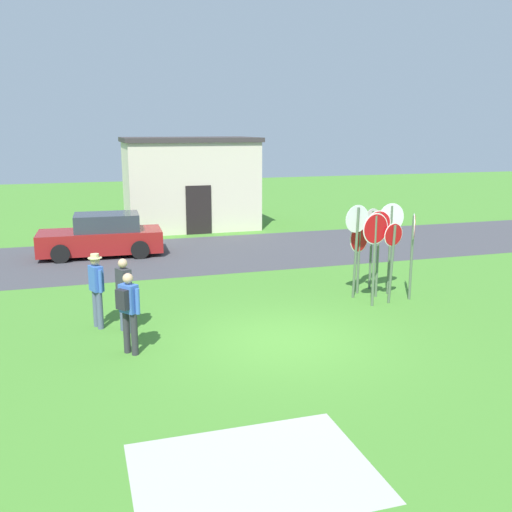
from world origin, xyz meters
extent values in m
plane|color=#47842D|center=(0.00, 0.00, 0.00)|extent=(80.00, 80.00, 0.00)
cube|color=#424247|center=(0.00, 9.21, 0.00)|extent=(60.00, 6.40, 0.01)
cube|color=#ADAAA3|center=(-2.01, -4.49, 0.00)|extent=(3.20, 2.40, 0.01)
cube|color=beige|center=(0.89, 15.02, 1.95)|extent=(5.74, 3.67, 3.89)
cube|color=#383333|center=(0.89, 15.02, 3.99)|extent=(5.94, 3.87, 0.20)
cube|color=black|center=(0.89, 13.17, 1.05)|extent=(1.10, 0.08, 2.10)
cube|color=maroon|center=(-3.36, 9.99, 0.53)|extent=(4.38, 1.99, 0.76)
cube|color=#2D333D|center=(-3.11, 9.98, 1.21)|extent=(2.30, 1.63, 0.60)
cylinder|color=black|center=(-4.73, 9.15, 0.32)|extent=(0.65, 0.25, 0.64)
cylinder|color=black|center=(-4.65, 10.95, 0.32)|extent=(0.65, 0.25, 0.64)
cylinder|color=black|center=(-2.06, 9.03, 0.32)|extent=(0.65, 0.25, 0.64)
cylinder|color=black|center=(-1.98, 10.83, 0.32)|extent=(0.65, 0.25, 0.64)
cylinder|color=#51664C|center=(2.95, 2.44, 1.24)|extent=(0.10, 0.19, 2.48)
cylinder|color=white|center=(2.95, 2.44, 2.17)|extent=(0.73, 0.19, 0.74)
cylinder|color=#B70F14|center=(2.95, 2.45, 2.17)|extent=(0.68, 0.18, 0.68)
cylinder|color=#51664C|center=(3.63, 1.72, 1.04)|extent=(0.11, 0.18, 2.09)
cylinder|color=white|center=(3.63, 1.72, 1.83)|extent=(0.60, 0.18, 0.61)
cylinder|color=#B70F14|center=(3.63, 1.71, 1.83)|extent=(0.56, 0.17, 0.57)
cylinder|color=#51664C|center=(3.08, 1.67, 1.18)|extent=(0.08, 0.08, 2.36)
cylinder|color=white|center=(3.08, 1.67, 2.02)|extent=(0.78, 0.18, 0.79)
cylinder|color=#B70F14|center=(3.08, 1.66, 2.02)|extent=(0.72, 0.17, 0.74)
cylinder|color=#51664C|center=(4.31, 1.89, 1.14)|extent=(0.09, 0.09, 2.27)
cylinder|color=white|center=(4.31, 1.89, 1.99)|extent=(0.33, 0.61, 0.68)
cylinder|color=#B70F14|center=(4.32, 1.89, 1.99)|extent=(0.31, 0.57, 0.63)
cylinder|color=#51664C|center=(3.79, 3.15, 1.12)|extent=(0.09, 0.09, 2.25)
cylinder|color=white|center=(3.79, 3.15, 1.92)|extent=(0.73, 0.33, 0.79)
cylinder|color=#B70F14|center=(3.78, 3.16, 1.92)|extent=(0.68, 0.31, 0.73)
cylinder|color=#51664C|center=(3.58, 2.39, 1.16)|extent=(0.08, 0.08, 2.32)
cylinder|color=white|center=(3.58, 2.39, 2.05)|extent=(0.62, 0.13, 0.63)
cylinder|color=#B70F14|center=(3.57, 2.38, 2.05)|extent=(0.58, 0.12, 0.59)
cylinder|color=#51664C|center=(4.02, 2.54, 1.23)|extent=(0.07, 0.07, 2.46)
cylinder|color=white|center=(4.02, 2.54, 2.13)|extent=(0.78, 0.06, 0.78)
cylinder|color=#B70F14|center=(4.02, 2.55, 2.13)|extent=(0.73, 0.06, 0.73)
cylinder|color=#51664C|center=(3.24, 2.83, 0.96)|extent=(0.09, 0.09, 1.92)
cylinder|color=white|center=(3.24, 2.83, 1.58)|extent=(0.74, 0.38, 0.82)
cylinder|color=#B70F14|center=(3.25, 2.82, 1.58)|extent=(0.69, 0.36, 0.76)
cylinder|color=#2D2D33|center=(-3.24, 0.30, 0.44)|extent=(0.14, 0.14, 0.88)
cylinder|color=#2D2D33|center=(-3.10, 0.13, 0.44)|extent=(0.14, 0.14, 0.88)
cube|color=#3860B7|center=(-3.17, 0.21, 1.17)|extent=(0.40, 0.42, 0.58)
cylinder|color=#3860B7|center=(-3.32, 0.40, 1.15)|extent=(0.09, 0.09, 0.52)
cylinder|color=#3860B7|center=(-3.02, 0.03, 1.15)|extent=(0.09, 0.09, 0.52)
sphere|color=tan|center=(-3.17, 0.21, 1.58)|extent=(0.21, 0.21, 0.21)
cube|color=#232328|center=(-3.31, 0.11, 1.19)|extent=(0.27, 0.29, 0.40)
cylinder|color=#4C5670|center=(-3.78, 2.14, 0.44)|extent=(0.14, 0.14, 0.88)
cylinder|color=#4C5670|center=(-3.70, 1.94, 0.44)|extent=(0.14, 0.14, 0.88)
cube|color=#3860B7|center=(-3.74, 2.04, 1.17)|extent=(0.34, 0.42, 0.58)
cylinder|color=#3860B7|center=(-3.83, 2.27, 1.15)|extent=(0.09, 0.09, 0.52)
cylinder|color=#3860B7|center=(-3.66, 1.82, 1.15)|extent=(0.09, 0.09, 0.52)
sphere|color=tan|center=(-3.74, 2.04, 1.58)|extent=(0.21, 0.21, 0.21)
cylinder|color=beige|center=(-3.74, 2.04, 1.64)|extent=(0.32, 0.32, 0.02)
cylinder|color=beige|center=(-3.74, 2.04, 1.69)|extent=(0.19, 0.19, 0.09)
cylinder|color=#4C5670|center=(-3.21, 1.68, 0.44)|extent=(0.14, 0.14, 0.88)
cylinder|color=#4C5670|center=(-3.12, 1.48, 0.44)|extent=(0.14, 0.14, 0.88)
cube|color=#333338|center=(-3.17, 1.58, 1.17)|extent=(0.35, 0.42, 0.58)
cylinder|color=#333338|center=(-3.27, 1.80, 1.15)|extent=(0.09, 0.09, 0.52)
cylinder|color=#333338|center=(-3.07, 1.36, 1.15)|extent=(0.09, 0.09, 0.52)
sphere|color=tan|center=(-3.17, 1.58, 1.58)|extent=(0.21, 0.21, 0.21)
camera|label=1|loc=(-4.00, -11.09, 4.49)|focal=40.46mm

